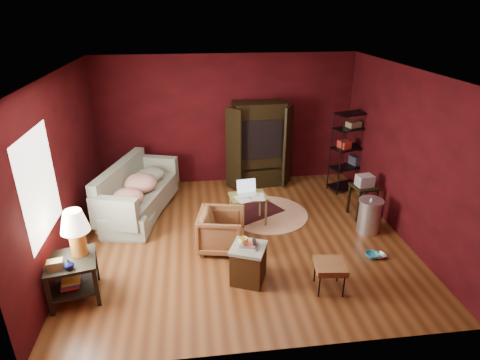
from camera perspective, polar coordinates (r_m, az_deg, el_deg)
The scene contains 18 objects.
room at distance 6.38m, azimuth -0.12°, elevation 2.52°, with size 5.54×5.04×2.84m.
sofa at distance 7.82m, azimuth -14.23°, elevation -2.02°, with size 2.10×0.61×0.82m, color gray.
armchair at distance 6.56m, azimuth -2.64°, elevation -6.97°, with size 0.71×0.67×0.73m, color black.
pet_bowl_steel at distance 6.85m, azimuth 19.24°, elevation -9.58°, with size 0.21×0.05×0.21m, color silver.
pet_bowl_turquoise at distance 6.81m, azimuth 18.36°, elevation -9.60°, with size 0.21×0.07×0.21m, color #29A0C0.
vase at distance 5.66m, azimuth -23.19°, elevation -10.97°, with size 0.13×0.14×0.13m, color #0E1246.
mug at distance 5.62m, azimuth 0.45°, elevation -8.57°, with size 0.13×0.11×0.13m, color #FCE97B.
side_table at distance 5.83m, azimuth -22.62°, elevation -8.78°, with size 0.76×0.76×1.26m.
sofa_cushions at distance 7.83m, azimuth -14.60°, elevation -1.74°, with size 1.46×2.31×0.90m.
hamper at distance 5.89m, azimuth 1.20°, elevation -11.72°, with size 0.61×0.61×0.66m.
footstool at distance 5.82m, azimuth 12.71°, elevation -11.97°, with size 0.46×0.46×0.43m.
rug_round at distance 7.76m, azimuth 3.91°, elevation -4.83°, with size 1.79×1.79×0.01m.
rug_oriental at distance 7.83m, azimuth 1.66°, elevation -4.45°, with size 1.32×1.17×0.01m.
laptop_desk at distance 7.24m, azimuth 1.18°, elevation -2.62°, with size 0.70×0.58×0.81m.
tv_armoire at distance 8.70m, azimuth 2.65°, elevation 5.30°, with size 1.46×0.82×1.85m.
wire_shelving at distance 8.77m, azimuth 15.56°, elevation 4.42°, with size 0.91×0.61×1.71m.
small_stand at distance 7.77m, azimuth 17.24°, elevation -0.80°, with size 0.47×0.47×0.83m.
trash_can at distance 7.40m, azimuth 17.92°, elevation -4.85°, with size 0.52×0.52×0.67m.
Camera 1 is at (-0.76, -5.92, 3.72)m, focal length 30.00 mm.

